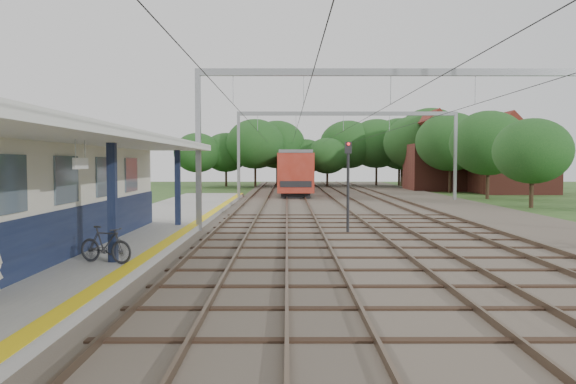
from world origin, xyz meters
name	(u,v)px	position (x,y,z in m)	size (l,w,h in m)	color
ground	(361,347)	(0.00, 0.00, 0.00)	(160.00, 160.00, 0.00)	#2D4C1E
ballast_bed	(362,205)	(4.00, 30.00, 0.05)	(18.00, 90.00, 0.10)	#473D33
platform	(135,232)	(-7.50, 14.00, 0.17)	(5.00, 52.00, 0.35)	gray
yellow_stripe	(189,227)	(-5.25, 14.00, 0.35)	(0.45, 52.00, 0.01)	yellow
station_building	(19,197)	(-8.88, 7.00, 2.04)	(3.41, 18.00, 3.40)	beige
canopy	(41,139)	(-7.77, 6.00, 3.64)	(6.40, 20.00, 3.44)	#111A37
rail_tracks	(326,203)	(1.50, 30.00, 0.18)	(11.80, 88.00, 0.15)	brown
catenary_system	(362,122)	(3.39, 25.28, 5.51)	(17.22, 88.00, 7.00)	gray
tree_band	(330,146)	(3.84, 57.12, 4.92)	(31.72, 30.88, 8.82)	#382619
house_near	(513,163)	(21.00, 46.00, 2.99)	(7.00, 6.12, 7.89)	brown
house_far	(445,161)	(16.00, 52.00, 3.23)	(8.00, 6.12, 8.66)	brown
bicycle	(106,245)	(-6.04, 5.79, 0.84)	(0.46, 1.64, 0.99)	black
train	(293,170)	(-0.50, 54.70, 2.21)	(3.03, 37.72, 3.97)	black
signal_post	(348,179)	(1.35, 14.47, 2.35)	(0.28, 0.25, 3.89)	black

